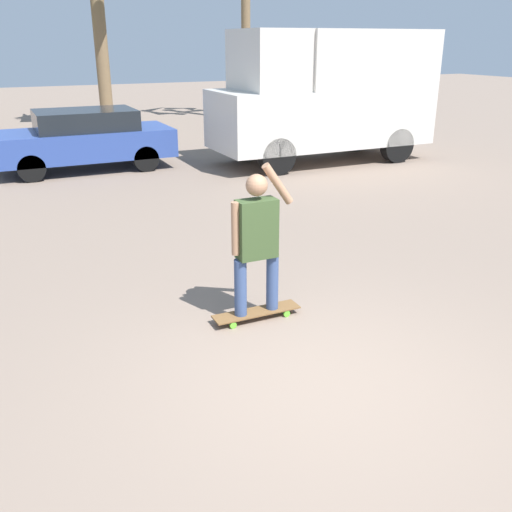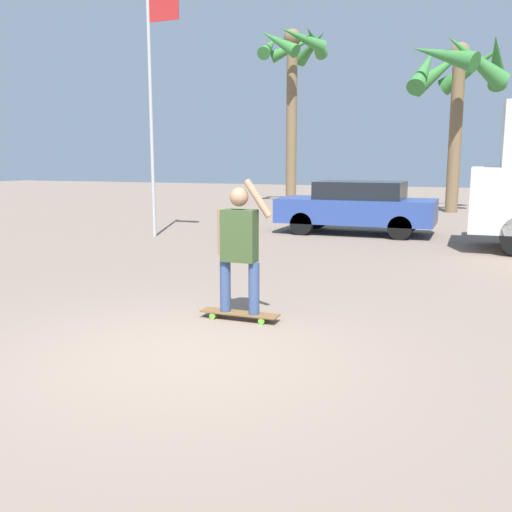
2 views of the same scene
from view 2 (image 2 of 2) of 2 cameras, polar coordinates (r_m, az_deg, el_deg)
ground_plane at (r=6.17m, az=-7.20°, el=-9.80°), size 80.00×80.00×0.00m
skateboard at (r=7.40m, az=-1.65°, el=-5.79°), size 1.04×0.24×0.10m
person_skateboarder at (r=7.21m, az=-1.69°, el=1.43°), size 0.74×0.24×1.72m
parked_car_blue at (r=16.12m, az=10.08°, el=4.93°), size 4.26×1.86×1.45m
palm_tree_center_background at (r=23.89m, az=19.51°, el=16.85°), size 3.90×4.19×6.62m
palm_tree_far_left at (r=26.53m, az=3.79°, el=18.56°), size 3.10×3.40×7.77m
flagpole at (r=15.54m, az=-10.24°, el=15.66°), size 0.94×0.12×6.43m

